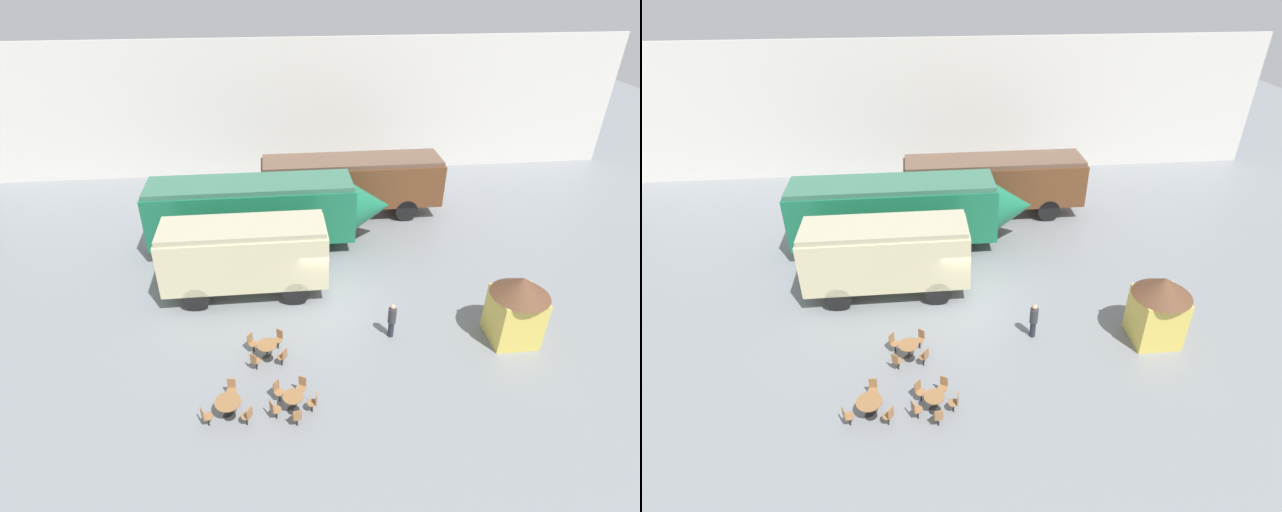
{
  "view_description": "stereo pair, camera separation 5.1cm",
  "coord_description": "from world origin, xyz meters",
  "views": [
    {
      "loc": [
        -2.23,
        -18.57,
        13.9
      ],
      "look_at": [
        -0.23,
        1.0,
        1.6
      ],
      "focal_mm": 28.0,
      "sensor_mm": 36.0,
      "label": 1
    },
    {
      "loc": [
        -2.18,
        -18.58,
        13.9
      ],
      "look_at": [
        -0.23,
        1.0,
        1.6
      ],
      "focal_mm": 28.0,
      "sensor_mm": 36.0,
      "label": 2
    }
  ],
  "objects": [
    {
      "name": "cafe_table_far",
      "position": [
        -4.16,
        -6.58,
        0.58
      ],
      "size": [
        0.9,
        0.9,
        0.72
      ],
      "color": "black",
      "rests_on": "ground_plane"
    },
    {
      "name": "passenger_coach_wooden",
      "position": [
        2.35,
        8.19,
        2.16
      ],
      "size": [
        10.43,
        2.6,
        3.53
      ],
      "color": "brown",
      "rests_on": "ground_plane"
    },
    {
      "name": "cafe_chair_4",
      "position": [
        -1.6,
        -5.91,
        0.51
      ],
      "size": [
        0.39,
        0.4,
        0.87
      ],
      "rotation": [
        0.0,
        0.0,
        4.22
      ],
      "color": "black",
      "rests_on": "ground_plane"
    },
    {
      "name": "cafe_chair_2",
      "position": [
        -3.27,
        -4.47,
        0.51
      ],
      "size": [
        0.4,
        0.4,
        0.87
      ],
      "rotation": [
        0.0,
        0.0,
        7.19
      ],
      "color": "black",
      "rests_on": "ground_plane"
    },
    {
      "name": "cafe_table_near",
      "position": [
        -2.8,
        -3.86,
        0.56
      ],
      "size": [
        0.79,
        0.79,
        0.73
      ],
      "color": "black",
      "rests_on": "ground_plane"
    },
    {
      "name": "cafe_chair_1",
      "position": [
        -3.41,
        -3.39,
        0.51
      ],
      "size": [
        0.4,
        0.4,
        0.87
      ],
      "rotation": [
        0.0,
        0.0,
        5.62
      ],
      "color": "black",
      "rests_on": "ground_plane"
    },
    {
      "name": "cafe_chair_6",
      "position": [
        -2.6,
        -6.87,
        0.51
      ],
      "size": [
        0.4,
        0.38,
        0.87
      ],
      "rotation": [
        0.0,
        0.0,
        6.73
      ],
      "color": "black",
      "rests_on": "ground_plane"
    },
    {
      "name": "cafe_chair_7",
      "position": [
        -1.84,
        -7.28,
        0.51
      ],
      "size": [
        0.36,
        0.37,
        0.87
      ],
      "rotation": [
        0.0,
        0.0,
        7.99
      ],
      "color": "black",
      "rests_on": "ground_plane"
    },
    {
      "name": "backdrop_wall",
      "position": [
        0.0,
        15.27,
        4.5
      ],
      "size": [
        44.0,
        0.15,
        9.0
      ],
      "color": "silver",
      "rests_on": "ground_plane"
    },
    {
      "name": "cafe_table_mid",
      "position": [
        -1.94,
        -6.55,
        0.52
      ],
      "size": [
        0.72,
        0.72,
        0.71
      ],
      "color": "black",
      "rests_on": "ground_plane"
    },
    {
      "name": "ground_plane",
      "position": [
        0.0,
        0.0,
        0.0
      ],
      "size": [
        80.0,
        80.0,
        0.0
      ],
      "primitive_type": "plane",
      "color": "gray"
    },
    {
      "name": "cafe_chair_9",
      "position": [
        -4.91,
        -6.93,
        0.51
      ],
      "size": [
        0.4,
        0.38,
        0.87
      ],
      "rotation": [
        0.0,
        0.0,
        6.72
      ],
      "color": "black",
      "rests_on": "ground_plane"
    },
    {
      "name": "cafe_chair_11",
      "position": [
        -4.09,
        -5.76,
        0.51
      ],
      "size": [
        0.36,
        0.36,
        0.87
      ],
      "rotation": [
        0.0,
        0.0,
        10.91
      ],
      "color": "black",
      "rests_on": "ground_plane"
    },
    {
      "name": "ticket_kiosk",
      "position": [
        7.22,
        -3.63,
        1.67
      ],
      "size": [
        2.34,
        2.34,
        3.0
      ],
      "color": "#DBC151",
      "rests_on": "ground_plane"
    },
    {
      "name": "cafe_chair_0",
      "position": [
        -2.33,
        -3.26,
        0.51
      ],
      "size": [
        0.4,
        0.4,
        0.87
      ],
      "rotation": [
        0.0,
        0.0,
        4.05
      ],
      "color": "black",
      "rests_on": "ground_plane"
    },
    {
      "name": "cafe_chair_10",
      "position": [
        -3.49,
        -7.05,
        0.51
      ],
      "size": [
        0.4,
        0.4,
        0.87
      ],
      "rotation": [
        0.0,
        0.0,
        8.82
      ],
      "color": "black",
      "rests_on": "ground_plane"
    },
    {
      "name": "cafe_chair_5",
      "position": [
        -2.45,
        -6.02,
        0.51
      ],
      "size": [
        0.4,
        0.4,
        0.87
      ],
      "rotation": [
        0.0,
        0.0,
        5.48
      ],
      "color": "black",
      "rests_on": "ground_plane"
    },
    {
      "name": "cafe_chair_3",
      "position": [
        -2.2,
        -4.33,
        0.51
      ],
      "size": [
        0.4,
        0.4,
        0.87
      ],
      "rotation": [
        0.0,
        0.0,
        8.76
      ],
      "color": "black",
      "rests_on": "ground_plane"
    },
    {
      "name": "streamlined_locomotive",
      "position": [
        -2.58,
        4.88,
        2.21
      ],
      "size": [
        12.55,
        2.7,
        3.78
      ],
      "color": "#196B47",
      "rests_on": "ground_plane"
    },
    {
      "name": "visitor_person",
      "position": [
        2.32,
        -3.02,
        0.88
      ],
      "size": [
        0.34,
        0.34,
        1.63
      ],
      "color": "#262633",
      "rests_on": "ground_plane"
    },
    {
      "name": "passenger_coach_vintage",
      "position": [
        -3.68,
        0.74,
        2.14
      ],
      "size": [
        7.37,
        2.57,
        3.56
      ],
      "color": "beige",
      "rests_on": "ground_plane"
    },
    {
      "name": "cafe_chair_8",
      "position": [
        -1.22,
        -6.68,
        0.51
      ],
      "size": [
        0.38,
        0.36,
        0.87
      ],
      "rotation": [
        0.0,
        0.0,
        9.25
      ],
      "color": "black",
      "rests_on": "ground_plane"
    }
  ]
}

